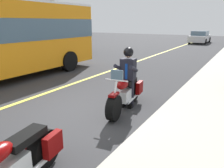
{
  "coord_description": "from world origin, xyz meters",
  "views": [
    {
      "loc": [
        4.3,
        3.8,
        2.41
      ],
      "look_at": [
        -0.77,
        0.74,
        0.75
      ],
      "focal_mm": 35.62,
      "sensor_mm": 36.0,
      "label": 1
    }
  ],
  "objects_px": {
    "motorcycle_main": "(125,94)",
    "motorcycle_parked": "(13,166)",
    "rider_main": "(128,72)",
    "car_silver": "(200,37)"
  },
  "relations": [
    {
      "from": "motorcycle_main",
      "to": "motorcycle_parked",
      "type": "xyz_separation_m",
      "value": [
        3.73,
        0.16,
        0.0
      ]
    },
    {
      "from": "car_silver",
      "to": "motorcycle_main",
      "type": "bearing_deg",
      "value": 5.32
    },
    {
      "from": "motorcycle_parked",
      "to": "car_silver",
      "type": "xyz_separation_m",
      "value": [
        -26.54,
        -2.29,
        0.24
      ]
    },
    {
      "from": "motorcycle_main",
      "to": "rider_main",
      "type": "distance_m",
      "value": 0.61
    },
    {
      "from": "motorcycle_main",
      "to": "rider_main",
      "type": "relative_size",
      "value": 1.27
    },
    {
      "from": "motorcycle_parked",
      "to": "motorcycle_main",
      "type": "bearing_deg",
      "value": -177.5
    },
    {
      "from": "rider_main",
      "to": "motorcycle_parked",
      "type": "distance_m",
      "value": 3.96
    },
    {
      "from": "motorcycle_main",
      "to": "motorcycle_parked",
      "type": "relative_size",
      "value": 1.0
    },
    {
      "from": "motorcycle_parked",
      "to": "car_silver",
      "type": "bearing_deg",
      "value": -175.07
    },
    {
      "from": "car_silver",
      "to": "rider_main",
      "type": "bearing_deg",
      "value": 5.29
    }
  ]
}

